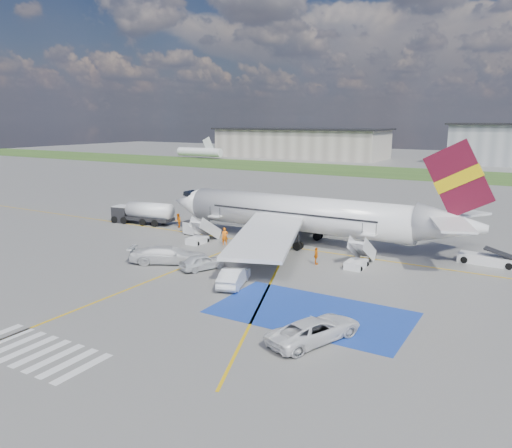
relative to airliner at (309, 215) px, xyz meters
The scene contains 21 objects.
ground 14.48m from the airliner, 96.14° to the right, with size 400.00×400.00×0.00m, color #60605E.
grass_strip 81.08m from the airliner, 91.06° to the left, with size 400.00×30.00×0.01m, color #2D4C1E.
taxiway_line_main 4.21m from the airliner, 126.97° to the right, with size 120.00×0.20×0.01m, color gold.
taxiway_line_cross 25.10m from the airliner, 105.17° to the right, with size 0.20×60.00×0.01m, color gold.
taxiway_line_diag 4.21m from the airliner, 126.97° to the right, with size 0.20×60.00×0.01m, color gold.
staging_box 20.19m from the airliner, 64.74° to the right, with size 14.00×8.00×0.01m, color #193997.
crosswalk 32.35m from the airliner, 95.90° to the right, with size 9.00×4.00×0.01m.
terminal_west 129.04m from the airliner, 115.97° to the left, with size 60.00×22.00×10.00m, color gray.
airliner is the anchor object (origin of this frame).
airstairs_fwd 12.52m from the airliner, 154.30° to the right, with size 1.90×5.20×3.60m.
airstairs_aft 9.59m from the airliner, 35.25° to the right, with size 1.90×5.20×3.60m.
fuel_tanker 23.77m from the airliner, behind, with size 8.80×3.57×2.92m.
gpu_cart 14.58m from the airliner, 169.06° to the right, with size 2.19×1.62×1.66m.
belt_loader 18.34m from the airliner, ahead, with size 5.70×2.36×1.68m.
car_silver_a 14.46m from the airliner, 108.78° to the right, with size 1.71×4.24×1.45m, color silver.
car_silver_b 16.05m from the airliner, 88.35° to the right, with size 1.69×4.84×1.60m, color silver.
van_white_a 24.60m from the airliner, 64.40° to the right, with size 2.38×5.15×1.93m, color silver.
van_white_b 16.10m from the airliner, 122.44° to the right, with size 2.32×5.69×2.23m, color silver.
crew_fwd 9.56m from the airliner, 148.80° to the right, with size 0.72×0.47×1.97m, color orange.
crew_nose 18.34m from the airliner, behind, with size 0.89×0.69×1.83m, color orange.
crew_aft 8.02m from the airliner, 59.96° to the right, with size 0.98×0.41×1.67m, color orange.
Camera 1 is at (23.72, -35.06, 13.64)m, focal length 35.00 mm.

